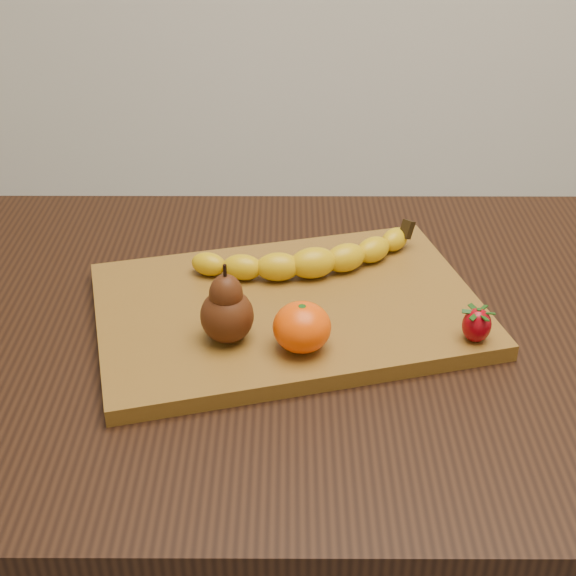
{
  "coord_description": "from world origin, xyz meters",
  "views": [
    {
      "loc": [
        -0.04,
        -0.8,
        1.3
      ],
      "look_at": [
        -0.04,
        0.01,
        0.8
      ],
      "focal_mm": 50.0,
      "sensor_mm": 36.0,
      "label": 1
    }
  ],
  "objects_px": {
    "mandarin": "(302,327)",
    "cutting_board": "(288,309)",
    "table": "(319,385)",
    "pear": "(226,303)"
  },
  "relations": [
    {
      "from": "table",
      "to": "pear",
      "type": "height_order",
      "value": "pear"
    },
    {
      "from": "pear",
      "to": "mandarin",
      "type": "distance_m",
      "value": 0.09
    },
    {
      "from": "table",
      "to": "cutting_board",
      "type": "distance_m",
      "value": 0.12
    },
    {
      "from": "cutting_board",
      "to": "mandarin",
      "type": "relative_size",
      "value": 7.04
    },
    {
      "from": "table",
      "to": "mandarin",
      "type": "xyz_separation_m",
      "value": [
        -0.02,
        -0.08,
        0.14
      ]
    },
    {
      "from": "table",
      "to": "mandarin",
      "type": "relative_size",
      "value": 15.64
    },
    {
      "from": "table",
      "to": "cutting_board",
      "type": "bearing_deg",
      "value": 164.58
    },
    {
      "from": "table",
      "to": "mandarin",
      "type": "bearing_deg",
      "value": -106.84
    },
    {
      "from": "table",
      "to": "mandarin",
      "type": "distance_m",
      "value": 0.17
    },
    {
      "from": "mandarin",
      "to": "cutting_board",
      "type": "bearing_deg",
      "value": 99.49
    }
  ]
}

